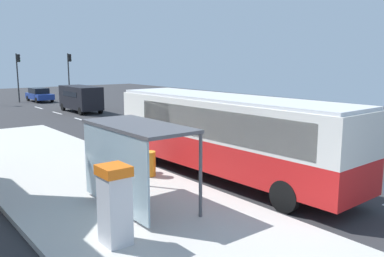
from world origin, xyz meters
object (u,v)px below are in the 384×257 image
ticket_machine (115,204)px  recycling_bin_blue (139,160)px  bus_shelter (129,145)px  traffic_light_median (18,70)px  recycling_bin_green (130,157)px  traffic_light_near_side (69,70)px  sedan_near (39,95)px  white_van (81,97)px  recycling_bin_orange (149,164)px  bus (226,132)px

ticket_machine → recycling_bin_blue: (3.73, 5.11, -0.52)m
bus_shelter → ticket_machine: bearing=-128.1°
recycling_bin_blue → traffic_light_median: bearing=82.1°
recycling_bin_green → traffic_light_near_side: bearing=72.5°
sedan_near → recycling_bin_blue: bearing=-101.4°
white_van → traffic_light_near_side: bearing=72.9°
recycling_bin_blue → traffic_light_near_side: 32.95m
recycling_bin_orange → recycling_bin_green: size_ratio=1.00×
traffic_light_near_side → ticket_machine: bearing=-110.2°
recycling_bin_orange → white_van: bearing=73.3°
white_van → traffic_light_near_side: size_ratio=0.98×
traffic_light_near_side → recycling_bin_blue: bearing=-107.2°
ticket_machine → recycling_bin_orange: (3.73, 4.41, -0.52)m
recycling_bin_orange → recycling_bin_green: 1.40m
recycling_bin_green → traffic_light_near_side: (9.70, 30.66, 2.87)m
sedan_near → recycling_bin_orange: sedan_near is taller
recycling_bin_green → sedan_near: bearing=78.4°
sedan_near → recycling_bin_green: size_ratio=4.65×
ticket_machine → traffic_light_median: traffic_light_median is taller
bus → white_van: (3.91, 22.97, -0.50)m
bus → ticket_machine: bearing=-155.6°
recycling_bin_blue → ticket_machine: bearing=-126.1°
bus_shelter → traffic_light_near_side: bearing=71.0°
bus_shelter → recycling_bin_green: bearing=60.3°
ticket_machine → white_van: bearing=68.5°
traffic_light_median → bus_shelter: size_ratio=1.32×
recycling_bin_green → bus_shelter: (-2.21, -3.87, 1.44)m
recycling_bin_green → white_van: bearing=72.2°
bus → ticket_machine: (-6.22, -2.82, -0.67)m
recycling_bin_orange → recycling_bin_blue: size_ratio=1.00×
recycling_bin_orange → traffic_light_median: size_ratio=0.18×
recycling_bin_blue → traffic_light_median: 33.40m
traffic_light_near_side → bus: bearing=-102.1°
ticket_machine → recycling_bin_orange: 5.80m
white_van → recycling_bin_orange: size_ratio=5.48×
bus → traffic_light_near_side: bearing=77.9°
sedan_near → bus_shelter: (-8.71, -35.49, 1.31)m
recycling_bin_orange → bus_shelter: bearing=-131.8°
sedan_near → recycling_bin_blue: sedan_near is taller
recycling_bin_green → traffic_light_median: bearing=81.9°
sedan_near → recycling_bin_green: (-6.50, -31.62, -0.14)m
sedan_near → recycling_bin_orange: (-6.50, -33.02, -0.14)m
white_van → ticket_machine: bearing=-111.5°
recycling_bin_green → traffic_light_median: size_ratio=0.18×
white_van → bus_shelter: bearing=-109.9°
bus_shelter → white_van: bearing=70.1°
recycling_bin_orange → traffic_light_near_side: bearing=73.2°
recycling_bin_blue → bus_shelter: size_ratio=0.24×
bus → sedan_near: size_ratio=2.50×
white_van → ticket_machine: size_ratio=2.69×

